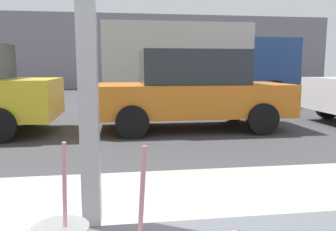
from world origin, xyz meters
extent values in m
plane|color=#38383A|center=(0.00, 8.00, 0.00)|extent=(60.00, 60.00, 0.00)
cube|color=gray|center=(0.00, 21.34, 2.31)|extent=(28.00, 1.20, 4.62)
cylinder|color=pink|center=(0.11, -0.41, 1.16)|extent=(0.02, 0.03, 0.20)
cylinder|color=white|center=(-0.02, -0.30, 1.08)|extent=(0.10, 0.10, 0.01)
cylinder|color=pink|center=(-0.01, -0.31, 1.14)|extent=(0.02, 0.04, 0.20)
cylinder|color=black|center=(-2.07, 7.33, 0.32)|extent=(0.64, 0.18, 0.64)
cube|color=orange|center=(1.62, 6.40, 0.66)|extent=(4.22, 1.76, 0.67)
cube|color=#282D33|center=(1.65, 6.40, 1.35)|extent=(2.19, 1.55, 0.72)
cylinder|color=black|center=(2.93, 7.28, 0.32)|extent=(0.64, 0.18, 0.64)
cylinder|color=black|center=(2.93, 5.52, 0.32)|extent=(0.64, 0.18, 0.64)
cylinder|color=black|center=(0.32, 7.28, 0.32)|extent=(0.64, 0.18, 0.64)
cylinder|color=black|center=(0.32, 5.52, 0.32)|extent=(0.64, 0.18, 0.64)
cylinder|color=black|center=(5.53, 7.32, 0.32)|extent=(0.64, 0.18, 0.64)
cube|color=beige|center=(2.06, 11.18, 1.63)|extent=(5.02, 2.20, 2.36)
cube|color=navy|center=(5.37, 11.18, 1.40)|extent=(1.90, 2.10, 1.90)
cylinder|color=black|center=(5.37, 12.23, 0.45)|extent=(0.90, 0.24, 0.90)
cylinder|color=black|center=(5.37, 10.13, 0.45)|extent=(0.90, 0.24, 0.90)
cylinder|color=black|center=(1.15, 12.28, 0.45)|extent=(0.90, 0.24, 0.90)
cylinder|color=black|center=(1.15, 10.08, 0.45)|extent=(0.90, 0.24, 0.90)
camera|label=1|loc=(0.08, -0.87, 1.36)|focal=36.26mm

